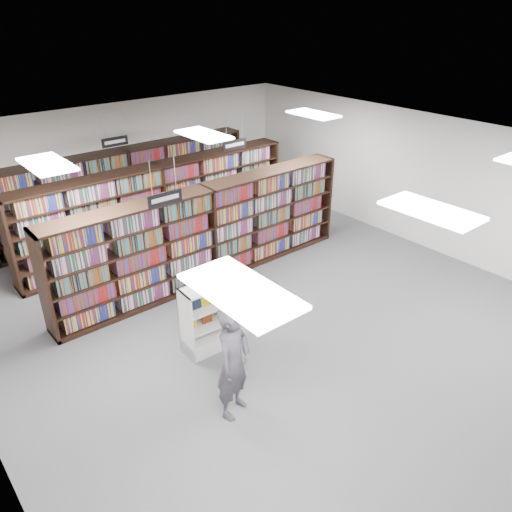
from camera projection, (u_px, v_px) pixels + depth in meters
floor at (270, 316)px, 9.69m from camera, size 12.00×12.00×0.00m
ceiling at (272, 155)px, 8.22m from camera, size 10.00×12.00×0.10m
wall_back at (120, 165)px, 13.06m from camera, size 10.00×0.10×3.20m
wall_right at (430, 184)px, 11.78m from camera, size 0.10×12.00×3.20m
bookshelf_row_near at (208, 234)px, 10.57m from camera, size 7.00×0.60×2.10m
bookshelf_row_mid at (161, 207)px, 11.94m from camera, size 7.00×0.60×2.10m
bookshelf_row_far at (128, 188)px, 13.10m from camera, size 7.00×0.60×2.10m
aisle_sign_left at (165, 197)px, 8.36m from camera, size 0.65×0.02×0.80m
aisle_sign_right at (235, 144)px, 11.42m from camera, size 0.65×0.02×0.80m
aisle_sign_center at (115, 141)px, 11.66m from camera, size 0.65×0.02×0.80m
troffer_front_left at (241, 291)px, 4.48m from camera, size 0.60×1.20×0.04m
troffer_front_center at (431, 210)px, 6.18m from camera, size 0.60×1.20×0.04m
troffer_back_left at (47, 164)px, 7.90m from camera, size 0.60×1.20×0.04m
troffer_back_center at (204, 135)px, 9.60m from camera, size 0.60×1.20×0.04m
troffer_back_right at (313, 114)px, 11.30m from camera, size 0.60×1.20×0.04m
endcap_display at (208, 326)px, 8.65m from camera, size 0.93×0.50×1.26m
open_book at (210, 280)px, 8.35m from camera, size 0.60×0.43×0.12m
shopper at (233, 363)px, 7.07m from camera, size 0.78×0.66×1.81m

